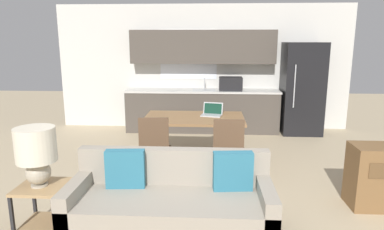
% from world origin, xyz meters
% --- Properties ---
extents(wall_back, '(6.40, 0.07, 2.70)m').
position_xyz_m(wall_back, '(-0.00, 4.63, 1.35)').
color(wall_back, silver).
rests_on(wall_back, ground_plane).
extents(kitchen_counter, '(3.27, 0.65, 2.15)m').
position_xyz_m(kitchen_counter, '(0.01, 4.33, 0.84)').
color(kitchen_counter, '#4C443D').
rests_on(kitchen_counter, ground_plane).
extents(refrigerator, '(0.81, 0.73, 1.90)m').
position_xyz_m(refrigerator, '(2.08, 4.23, 0.95)').
color(refrigerator, black).
rests_on(refrigerator, ground_plane).
extents(dining_table, '(1.57, 0.97, 0.74)m').
position_xyz_m(dining_table, '(-0.07, 2.30, 0.68)').
color(dining_table, olive).
rests_on(dining_table, ground_plane).
extents(couch, '(2.01, 0.80, 0.83)m').
position_xyz_m(couch, '(-0.19, 0.20, 0.33)').
color(couch, '#3D2D1E').
rests_on(couch, ground_plane).
extents(side_table, '(0.45, 0.45, 0.52)m').
position_xyz_m(side_table, '(-1.48, 0.10, 0.35)').
color(side_table, tan).
rests_on(side_table, ground_plane).
extents(table_lamp, '(0.38, 0.38, 0.59)m').
position_xyz_m(table_lamp, '(-1.49, 0.09, 0.88)').
color(table_lamp, '#B2A893').
rests_on(table_lamp, side_table).
extents(dining_chair_near_right, '(0.43, 0.43, 0.94)m').
position_xyz_m(dining_chair_near_right, '(0.43, 1.42, 0.51)').
color(dining_chair_near_right, brown).
rests_on(dining_chair_near_right, ground_plane).
extents(dining_chair_near_left, '(0.45, 0.45, 0.94)m').
position_xyz_m(dining_chair_near_left, '(-0.57, 1.47, 0.51)').
color(dining_chair_near_left, brown).
rests_on(dining_chair_near_left, ground_plane).
extents(laptop, '(0.37, 0.32, 0.20)m').
position_xyz_m(laptop, '(0.21, 2.46, 0.79)').
color(laptop, '#B7BABC').
rests_on(laptop, dining_table).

